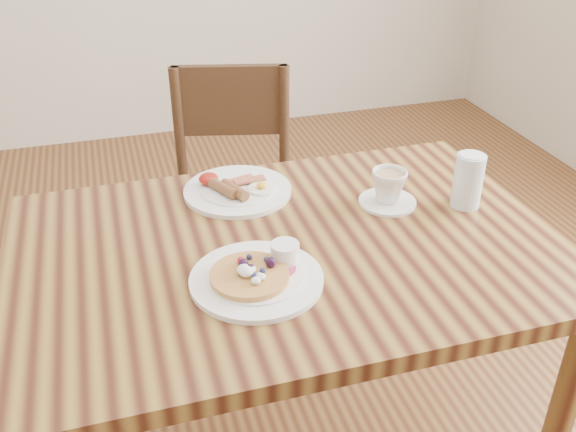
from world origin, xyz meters
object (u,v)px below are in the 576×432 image
object	(u,v)px
chair_far	(233,189)
water_glass	(468,181)
pancake_plate	(258,275)
dining_table	(288,280)
breakfast_plate	(236,189)
teacup_saucer	(388,189)

from	to	relation	value
chair_far	water_glass	xyz separation A→B (m)	(0.43, -0.71, 0.32)
pancake_plate	dining_table	bearing A→B (deg)	49.89
water_glass	breakfast_plate	bearing A→B (deg)	157.24
chair_far	breakfast_plate	xyz separation A→B (m)	(-0.09, -0.50, 0.27)
water_glass	chair_far	bearing A→B (deg)	121.02
pancake_plate	water_glass	bearing A→B (deg)	15.76
dining_table	chair_far	xyz separation A→B (m)	(0.03, 0.75, -0.16)
dining_table	teacup_saucer	xyz separation A→B (m)	(0.28, 0.10, 0.14)
pancake_plate	teacup_saucer	bearing A→B (deg)	29.83
chair_far	pancake_plate	xyz separation A→B (m)	(-0.13, -0.87, 0.27)
dining_table	teacup_saucer	size ratio (longest dim) A/B	8.57
dining_table	pancake_plate	distance (m)	0.19
water_glass	pancake_plate	bearing A→B (deg)	-164.24
breakfast_plate	water_glass	size ratio (longest dim) A/B	2.04
pancake_plate	teacup_saucer	distance (m)	0.44
chair_far	teacup_saucer	xyz separation A→B (m)	(0.25, -0.65, 0.30)
chair_far	dining_table	bearing A→B (deg)	101.46
chair_far	water_glass	size ratio (longest dim) A/B	6.65
pancake_plate	breakfast_plate	bearing A→B (deg)	84.05
teacup_saucer	water_glass	world-z (taller)	water_glass
chair_far	breakfast_plate	size ratio (longest dim) A/B	3.26
dining_table	chair_far	world-z (taller)	chair_far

